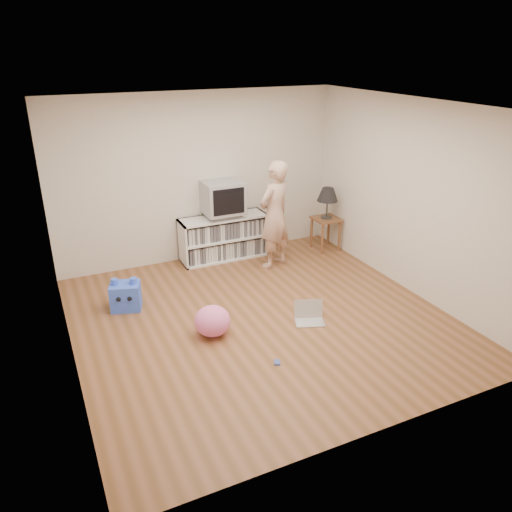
{
  "coord_description": "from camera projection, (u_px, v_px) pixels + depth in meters",
  "views": [
    {
      "loc": [
        -2.39,
        -4.97,
        3.22
      ],
      "look_at": [
        0.12,
        0.4,
        0.69
      ],
      "focal_mm": 35.0,
      "sensor_mm": 36.0,
      "label": 1
    }
  ],
  "objects": [
    {
      "name": "ground",
      "position": [
        261.0,
        318.0,
        6.33
      ],
      "size": [
        4.5,
        4.5,
        0.0
      ],
      "primitive_type": "plane",
      "color": "brown",
      "rests_on": "ground"
    },
    {
      "name": "walls",
      "position": [
        261.0,
        222.0,
        5.82
      ],
      "size": [
        4.52,
        4.52,
        2.6
      ],
      "color": "beige",
      "rests_on": "ground"
    },
    {
      "name": "ceiling",
      "position": [
        262.0,
        106.0,
        5.31
      ],
      "size": [
        4.5,
        4.5,
        0.01
      ],
      "primitive_type": "cube",
      "color": "white",
      "rests_on": "walls"
    },
    {
      "name": "media_unit",
      "position": [
        223.0,
        237.0,
        8.01
      ],
      "size": [
        1.4,
        0.45,
        0.7
      ],
      "color": "white",
      "rests_on": "ground"
    },
    {
      "name": "dvd_deck",
      "position": [
        223.0,
        215.0,
        7.84
      ],
      "size": [
        0.45,
        0.35,
        0.07
      ],
      "primitive_type": "cube",
      "color": "gray",
      "rests_on": "media_unit"
    },
    {
      "name": "crt_tv",
      "position": [
        223.0,
        197.0,
        7.73
      ],
      "size": [
        0.6,
        0.53,
        0.5
      ],
      "color": "#96969B",
      "rests_on": "dvd_deck"
    },
    {
      "name": "side_table",
      "position": [
        326.0,
        226.0,
        8.32
      ],
      "size": [
        0.42,
        0.42,
        0.55
      ],
      "color": "brown",
      "rests_on": "ground"
    },
    {
      "name": "table_lamp",
      "position": [
        328.0,
        195.0,
        8.11
      ],
      "size": [
        0.34,
        0.34,
        0.52
      ],
      "color": "#333333",
      "rests_on": "side_table"
    },
    {
      "name": "person",
      "position": [
        274.0,
        215.0,
        7.53
      ],
      "size": [
        0.71,
        0.61,
        1.66
      ],
      "primitive_type": "imported",
      "rotation": [
        0.0,
        0.0,
        3.55
      ],
      "color": "tan",
      "rests_on": "ground"
    },
    {
      "name": "laptop",
      "position": [
        309.0,
        315.0,
        6.27
      ],
      "size": [
        0.44,
        0.39,
        0.25
      ],
      "rotation": [
        0.0,
        0.0,
        -0.36
      ],
      "color": "silver",
      "rests_on": "ground"
    },
    {
      "name": "playing_cards",
      "position": [
        277.0,
        362.0,
        5.44
      ],
      "size": [
        0.1,
        0.11,
        0.02
      ],
      "primitive_type": "cube",
      "rotation": [
        0.0,
        0.0,
        -0.4
      ],
      "color": "#3F51A8",
      "rests_on": "ground"
    },
    {
      "name": "plush_blue",
      "position": [
        126.0,
        296.0,
        6.5
      ],
      "size": [
        0.45,
        0.4,
        0.44
      ],
      "rotation": [
        0.0,
        0.0,
        -0.31
      ],
      "color": "#335CFF",
      "rests_on": "ground"
    },
    {
      "name": "plush_pink",
      "position": [
        212.0,
        321.0,
        5.92
      ],
      "size": [
        0.43,
        0.43,
        0.37
      ],
      "primitive_type": "ellipsoid",
      "rotation": [
        0.0,
        0.0,
        0.01
      ],
      "color": "pink",
      "rests_on": "ground"
    }
  ]
}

